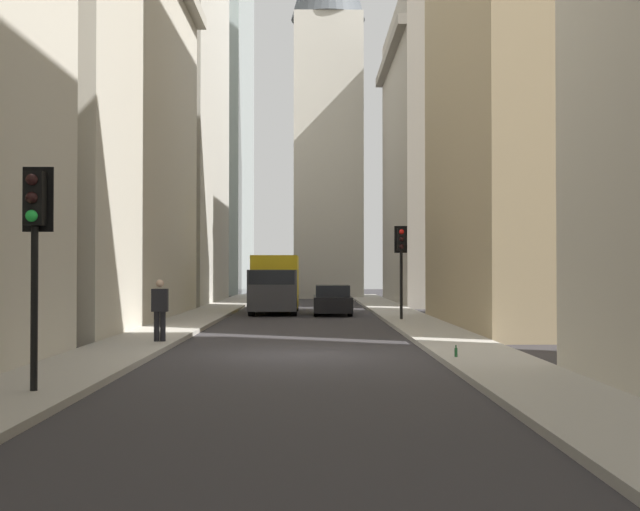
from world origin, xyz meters
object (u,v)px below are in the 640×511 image
(traffic_light_midblock, at_px, (401,251))
(pedestrian, at_px, (160,308))
(delivery_truck, at_px, (275,284))
(traffic_light_foreground, at_px, (35,225))
(discarded_bottle, at_px, (456,352))
(sedan_black, at_px, (332,301))

(traffic_light_midblock, height_order, pedestrian, traffic_light_midblock)
(delivery_truck, distance_m, traffic_light_foreground, 26.42)
(traffic_light_midblock, bearing_deg, discarded_bottle, 178.79)
(delivery_truck, distance_m, discarded_bottle, 21.78)
(pedestrian, relative_size, discarded_bottle, 6.42)
(traffic_light_midblock, distance_m, pedestrian, 12.85)
(sedan_black, bearing_deg, traffic_light_foreground, 167.25)
(delivery_truck, xyz_separation_m, discarded_bottle, (-21.12, -5.16, -1.21))
(sedan_black, xyz_separation_m, pedestrian, (-15.56, 5.24, 0.42))
(sedan_black, height_order, traffic_light_midblock, traffic_light_midblock)
(traffic_light_midblock, distance_m, discarded_bottle, 14.30)
(traffic_light_foreground, bearing_deg, pedestrian, -2.23)
(sedan_black, height_order, pedestrian, pedestrian)
(delivery_truck, relative_size, traffic_light_midblock, 1.70)
(pedestrian, bearing_deg, traffic_light_midblock, -38.40)
(traffic_light_foreground, distance_m, traffic_light_midblock, 20.85)
(traffic_light_midblock, bearing_deg, traffic_light_foreground, 156.67)
(pedestrian, bearing_deg, traffic_light_foreground, 177.77)
(delivery_truck, bearing_deg, traffic_light_midblock, -142.40)
(traffic_light_foreground, distance_m, discarded_bottle, 9.82)
(pedestrian, xyz_separation_m, discarded_bottle, (-4.08, -7.60, -0.84))
(sedan_black, distance_m, discarded_bottle, 19.78)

